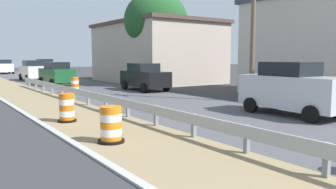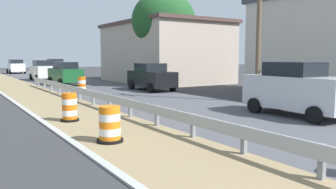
{
  "view_description": "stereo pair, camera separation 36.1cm",
  "coord_description": "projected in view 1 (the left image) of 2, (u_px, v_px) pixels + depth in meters",
  "views": [
    {
      "loc": [
        -4.3,
        -0.14,
        2.34
      ],
      "look_at": [
        1.61,
        8.32,
        1.19
      ],
      "focal_mm": 36.02,
      "sensor_mm": 36.0,
      "label": 1
    },
    {
      "loc": [
        -4.0,
        -0.34,
        2.34
      ],
      "look_at": [
        1.61,
        8.32,
        1.19
      ],
      "focal_mm": 36.02,
      "sensor_mm": 36.0,
      "label": 2
    }
  ],
  "objects": [
    {
      "name": "car_lead_far_lane",
      "position": [
        33.0,
        70.0,
        33.8
      ],
      "size": [
        2.03,
        4.31,
        2.03
      ],
      "rotation": [
        0.0,
        0.0,
        1.57
      ],
      "color": "silver",
      "rests_on": "ground"
    },
    {
      "name": "car_trailing_far_lane",
      "position": [
        56.0,
        74.0,
        28.16
      ],
      "size": [
        2.04,
        4.36,
        1.94
      ],
      "rotation": [
        0.0,
        0.0,
        1.61
      ],
      "color": "#195128",
      "rests_on": "ground"
    },
    {
      "name": "car_mid_far_lane",
      "position": [
        45.0,
        67.0,
        44.76
      ],
      "size": [
        2.03,
        4.75,
        2.11
      ],
      "rotation": [
        0.0,
        0.0,
        -1.56
      ],
      "color": "silver",
      "rests_on": "ground"
    },
    {
      "name": "traffic_barrel_far",
      "position": [
        75.0,
        86.0,
        21.79
      ],
      "size": [
        0.63,
        0.63,
        1.06
      ],
      "color": "orange",
      "rests_on": "ground"
    },
    {
      "name": "traffic_barrel_close",
      "position": [
        111.0,
        126.0,
        9.25
      ],
      "size": [
        0.73,
        0.73,
        1.01
      ],
      "color": "orange",
      "rests_on": "ground"
    },
    {
      "name": "car_trailing_near_lane",
      "position": [
        145.0,
        77.0,
        23.71
      ],
      "size": [
        2.06,
        4.25,
        1.92
      ],
      "rotation": [
        0.0,
        0.0,
        -1.59
      ],
      "color": "black",
      "rests_on": "ground"
    },
    {
      "name": "car_lead_near_lane",
      "position": [
        4.0,
        67.0,
        47.82
      ],
      "size": [
        2.16,
        4.61,
        2.0
      ],
      "rotation": [
        0.0,
        0.0,
        1.56
      ],
      "color": "silver",
      "rests_on": "ground"
    },
    {
      "name": "tree_roadside",
      "position": [
        156.0,
        21.0,
        28.0
      ],
      "size": [
        5.3,
        5.3,
        7.76
      ],
      "color": "#4C3D2D",
      "rests_on": "ground"
    },
    {
      "name": "roadside_shop_far",
      "position": [
        156.0,
        52.0,
        31.95
      ],
      "size": [
        8.46,
        12.03,
        5.57
      ],
      "color": "#AD9E8E",
      "rests_on": "ground"
    },
    {
      "name": "utility_pole_near",
      "position": [
        253.0,
        22.0,
        17.44
      ],
      "size": [
        0.24,
        1.8,
        7.96
      ],
      "color": "brown",
      "rests_on": "ground"
    },
    {
      "name": "traffic_barrel_mid",
      "position": [
        67.0,
        109.0,
        12.23
      ],
      "size": [
        0.67,
        0.67,
        1.04
      ],
      "color": "orange",
      "rests_on": "ground"
    },
    {
      "name": "car_distant_a",
      "position": [
        292.0,
        89.0,
        13.57
      ],
      "size": [
        2.0,
        4.26,
        2.15
      ],
      "rotation": [
        0.0,
        0.0,
        -1.58
      ],
      "color": "silver",
      "rests_on": "ground"
    }
  ]
}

